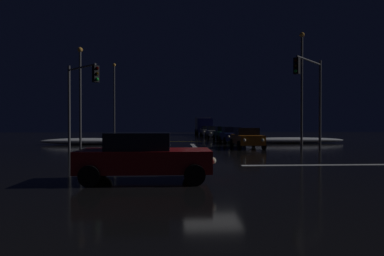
% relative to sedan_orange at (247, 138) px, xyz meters
% --- Properties ---
extents(ground, '(120.00, 120.00, 0.10)m').
position_rel_sedan_orange_xyz_m(ground, '(-3.93, -10.46, -0.85)').
color(ground, black).
extents(stop_line_north, '(0.35, 14.86, 0.01)m').
position_rel_sedan_orange_xyz_m(stop_line_north, '(-3.93, -1.80, -0.80)').
color(stop_line_north, white).
rests_on(stop_line_north, ground).
extents(centre_line_ns, '(22.00, 0.15, 0.01)m').
position_rel_sedan_orange_xyz_m(centre_line_ns, '(-3.93, 9.80, -0.80)').
color(centre_line_ns, yellow).
rests_on(centre_line_ns, ground).
extents(snow_bank_left_curb, '(8.52, 1.50, 0.58)m').
position_rel_sedan_orange_xyz_m(snow_bank_left_curb, '(-13.38, 5.18, -0.51)').
color(snow_bank_left_curb, white).
rests_on(snow_bank_left_curb, ground).
extents(snow_bank_right_curb, '(10.80, 1.50, 0.57)m').
position_rel_sedan_orange_xyz_m(snow_bank_right_curb, '(5.53, 6.11, -0.52)').
color(snow_bank_right_curb, white).
rests_on(snow_bank_right_curb, ground).
extents(sedan_orange, '(2.02, 4.33, 1.57)m').
position_rel_sedan_orange_xyz_m(sedan_orange, '(0.00, 0.00, 0.00)').
color(sedan_orange, '#C66014').
rests_on(sedan_orange, ground).
extents(sedan_blue, '(2.02, 4.33, 1.57)m').
position_rel_sedan_orange_xyz_m(sedan_blue, '(-0.00, 6.57, 0.00)').
color(sedan_blue, navy).
rests_on(sedan_blue, ground).
extents(sedan_green, '(2.02, 4.33, 1.57)m').
position_rel_sedan_orange_xyz_m(sedan_green, '(0.02, 11.85, 0.00)').
color(sedan_green, '#14512D').
rests_on(sedan_green, ground).
extents(sedan_white, '(2.02, 4.33, 1.57)m').
position_rel_sedan_orange_xyz_m(sedan_white, '(-0.27, 18.64, 0.00)').
color(sedan_white, silver).
rests_on(sedan_white, ground).
extents(sedan_silver, '(2.02, 4.33, 1.57)m').
position_rel_sedan_orange_xyz_m(sedan_silver, '(-0.49, 25.15, 0.00)').
color(sedan_silver, '#B7B7BC').
rests_on(sedan_silver, ground).
extents(box_truck, '(2.68, 8.28, 3.08)m').
position_rel_sedan_orange_xyz_m(box_truck, '(-0.44, 32.45, 0.91)').
color(box_truck, navy).
rests_on(box_truck, ground).
extents(sedan_red_crossing, '(4.33, 2.02, 1.57)m').
position_rel_sedan_orange_xyz_m(sedan_red_crossing, '(-6.57, -14.17, 0.00)').
color(sedan_red_crossing, maroon).
rests_on(sedan_red_crossing, ground).
extents(traffic_signal_ne, '(3.17, 3.17, 6.52)m').
position_rel_sedan_orange_xyz_m(traffic_signal_ne, '(3.93, -2.60, 3.68)').
color(traffic_signal_ne, '#4C4C51').
rests_on(traffic_signal_ne, ground).
extents(traffic_signal_nw, '(2.74, 2.74, 5.95)m').
position_rel_sedan_orange_xyz_m(traffic_signal_nw, '(-11.92, -2.46, 3.28)').
color(traffic_signal_nw, '#4C4C51').
rests_on(traffic_signal_nw, ground).
extents(streetlamp_left_near, '(0.44, 0.44, 8.49)m').
position_rel_sedan_orange_xyz_m(streetlamp_left_near, '(-13.68, 3.80, 4.12)').
color(streetlamp_left_near, '#424247').
rests_on(streetlamp_left_near, ground).
extents(streetlamp_right_near, '(0.44, 0.44, 10.07)m').
position_rel_sedan_orange_xyz_m(streetlamp_right_near, '(5.83, 3.80, 4.94)').
color(streetlamp_right_near, '#424247').
rests_on(streetlamp_right_near, ground).
extents(streetlamp_left_far, '(0.44, 0.44, 10.07)m').
position_rel_sedan_orange_xyz_m(streetlamp_left_far, '(-13.68, 19.80, 4.94)').
color(streetlamp_left_far, '#424247').
rests_on(streetlamp_left_far, ground).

